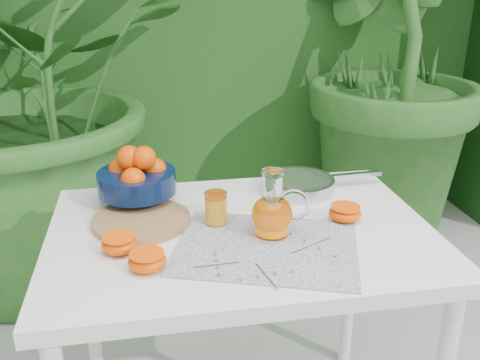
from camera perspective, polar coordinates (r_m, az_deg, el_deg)
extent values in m
imported|color=#215C1F|center=(2.54, -22.43, 10.45)|extent=(2.69, 2.69, 1.92)
imported|color=#215C1F|center=(2.86, 15.09, 12.78)|extent=(2.39, 2.39, 1.95)
cube|color=white|center=(1.42, 0.14, -5.93)|extent=(1.00, 0.70, 0.04)
cylinder|color=white|center=(1.87, -15.69, -12.80)|extent=(0.04, 0.04, 0.71)
cylinder|color=white|center=(1.97, 11.73, -10.37)|extent=(0.04, 0.04, 0.71)
cube|color=#0B1740|center=(1.32, 2.85, -7.15)|extent=(0.53, 0.46, 0.00)
cylinder|color=#8D5E40|center=(1.46, -10.45, -4.26)|extent=(0.30, 0.30, 0.02)
cylinder|color=black|center=(1.58, -10.82, -1.84)|extent=(0.09, 0.09, 0.04)
cylinder|color=black|center=(1.56, -10.94, -0.19)|extent=(0.25, 0.25, 0.06)
sphere|color=#FC6F02|center=(1.58, -12.61, 1.06)|extent=(0.08, 0.08, 0.07)
sphere|color=#FC6F02|center=(1.57, -9.09, 1.10)|extent=(0.08, 0.08, 0.07)
sphere|color=#FC6F02|center=(1.50, -11.33, -0.01)|extent=(0.08, 0.08, 0.07)
sphere|color=#FC6F02|center=(1.60, -10.69, 1.48)|extent=(0.08, 0.08, 0.07)
sphere|color=#FC6F02|center=(1.54, -11.76, 2.33)|extent=(0.08, 0.08, 0.07)
sphere|color=#FC6F02|center=(1.52, -10.20, 2.34)|extent=(0.08, 0.08, 0.07)
cylinder|color=white|center=(1.38, 3.39, -5.59)|extent=(0.11, 0.11, 0.01)
ellipsoid|color=white|center=(1.35, 3.43, -3.68)|extent=(0.14, 0.14, 0.10)
cylinder|color=white|center=(1.32, 3.51, -0.66)|extent=(0.06, 0.06, 0.07)
cylinder|color=white|center=(1.31, 3.55, 0.81)|extent=(0.07, 0.07, 0.01)
torus|color=white|center=(1.34, 5.79, -2.63)|extent=(0.08, 0.04, 0.08)
cylinder|color=orange|center=(1.36, 3.42, -4.10)|extent=(0.11, 0.11, 0.07)
cylinder|color=white|center=(1.41, -2.59, -2.98)|extent=(0.06, 0.06, 0.09)
cylinder|color=gold|center=(1.42, -2.58, -3.23)|extent=(0.06, 0.06, 0.07)
cylinder|color=#FC4407|center=(1.40, -2.61, -1.87)|extent=(0.05, 0.05, 0.00)
cylinder|color=#ADADB1|center=(1.64, 6.32, -0.48)|extent=(0.23, 0.23, 0.04)
cylinder|color=silver|center=(1.64, 6.34, 0.04)|extent=(0.20, 0.20, 0.01)
cube|color=#ADADB1|center=(1.71, 12.33, 0.54)|extent=(0.16, 0.03, 0.01)
ellipsoid|color=#FC6F02|center=(1.24, -9.86, -8.52)|extent=(0.12, 0.12, 0.04)
cylinder|color=#FC4407|center=(1.23, -9.92, -7.73)|extent=(0.10, 0.10, 0.00)
ellipsoid|color=#FC6F02|center=(1.33, -12.72, -6.70)|extent=(0.12, 0.12, 0.04)
cylinder|color=#FC4407|center=(1.32, -12.79, -5.94)|extent=(0.10, 0.10, 0.00)
ellipsoid|color=#FC6F02|center=(1.47, 11.12, -3.53)|extent=(0.12, 0.12, 0.04)
cylinder|color=#FC4407|center=(1.47, 11.17, -2.83)|extent=(0.10, 0.10, 0.00)
cylinder|color=#513925|center=(1.20, 2.85, -10.18)|extent=(0.03, 0.11, 0.00)
sphere|color=#4F6E3A|center=(1.18, 0.03, -10.54)|extent=(0.01, 0.01, 0.01)
sphere|color=#4F6E3A|center=(1.19, 1.92, -10.23)|extent=(0.01, 0.01, 0.01)
sphere|color=#4F6E3A|center=(1.20, 3.77, -9.91)|extent=(0.01, 0.01, 0.01)
sphere|color=#4F6E3A|center=(1.22, 5.58, -9.60)|extent=(0.01, 0.01, 0.01)
cylinder|color=#513925|center=(1.33, 7.68, -6.87)|extent=(0.12, 0.06, 0.00)
sphere|color=#4F6E3A|center=(1.38, 5.47, -5.65)|extent=(0.01, 0.01, 0.01)
sphere|color=#4F6E3A|center=(1.35, 6.93, -6.39)|extent=(0.01, 0.01, 0.01)
sphere|color=#4F6E3A|center=(1.32, 8.46, -7.17)|extent=(0.01, 0.01, 0.01)
sphere|color=#4F6E3A|center=(1.29, 10.06, -7.97)|extent=(0.01, 0.01, 0.01)
cylinder|color=#513925|center=(1.24, -2.45, -8.99)|extent=(0.10, 0.01, 0.00)
sphere|color=#4F6E3A|center=(1.20, -2.25, -10.03)|extent=(0.01, 0.01, 0.01)
sphere|color=#4F6E3A|center=(1.23, -2.38, -9.26)|extent=(0.01, 0.01, 0.01)
sphere|color=#4F6E3A|center=(1.25, -2.51, -8.52)|extent=(0.01, 0.01, 0.01)
sphere|color=#4F6E3A|center=(1.28, -2.63, -7.82)|extent=(0.01, 0.01, 0.01)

